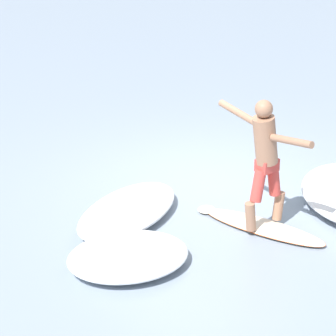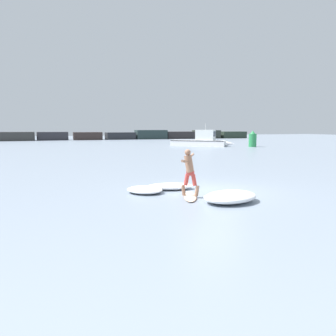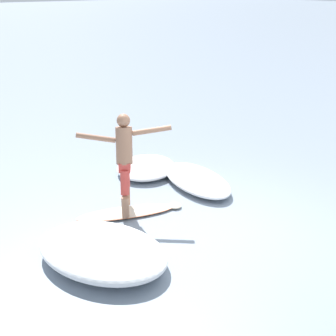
% 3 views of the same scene
% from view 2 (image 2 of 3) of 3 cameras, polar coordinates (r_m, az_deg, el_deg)
% --- Properties ---
extents(ground_plane, '(200.00, 200.00, 0.00)m').
position_cam_2_polar(ground_plane, '(13.72, 7.66, -3.92)').
color(ground_plane, gray).
extents(rock_jetty_breakwater, '(65.20, 4.82, 6.19)m').
position_cam_2_polar(rock_jetty_breakwater, '(75.58, -8.39, 5.66)').
color(rock_jetty_breakwater, '#343435').
rests_on(rock_jetty_breakwater, ground).
extents(surfboard, '(1.13, 1.91, 0.21)m').
position_cam_2_polar(surfboard, '(12.28, 3.87, -4.97)').
color(surfboard, beige).
rests_on(surfboard, ground).
extents(surfer, '(1.07, 1.33, 1.73)m').
position_cam_2_polar(surfer, '(12.09, 3.72, -0.11)').
color(surfer, '#9A6B51').
rests_on(surfer, surfboard).
extents(fishing_boat_near_jetty, '(7.59, 7.33, 3.22)m').
position_cam_2_polar(fishing_boat_near_jetty, '(47.16, 5.87, 4.73)').
color(fishing_boat_near_jetty, white).
rests_on(fishing_boat_near_jetty, ground).
extents(channel_marker_buoy, '(1.05, 1.05, 2.22)m').
position_cam_2_polar(channel_marker_buoy, '(46.58, 14.52, 4.83)').
color(channel_marker_buoy, '#288447').
rests_on(channel_marker_buoy, ground).
extents(wave_foam_at_tail, '(2.16, 1.43, 0.26)m').
position_cam_2_polar(wave_foam_at_tail, '(13.85, 0.32, -3.21)').
color(wave_foam_at_tail, white).
rests_on(wave_foam_at_tail, ground).
extents(wave_foam_at_nose, '(1.91, 1.94, 0.25)m').
position_cam_2_polar(wave_foam_at_nose, '(13.13, -4.07, -3.80)').
color(wave_foam_at_nose, white).
rests_on(wave_foam_at_nose, ground).
extents(wave_foam_beside, '(2.41, 1.96, 0.38)m').
position_cam_2_polar(wave_foam_beside, '(11.69, 10.79, -4.94)').
color(wave_foam_beside, white).
rests_on(wave_foam_beside, ground).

